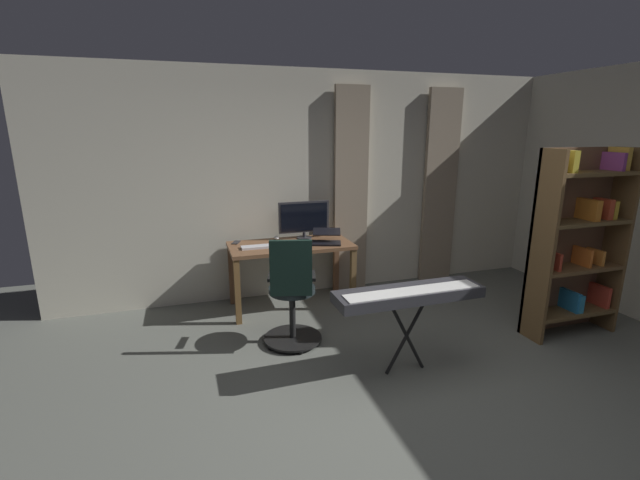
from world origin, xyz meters
The scene contains 15 objects.
ground_plane centered at (0.00, 0.00, 0.00)m, with size 8.06×8.06×0.00m, color #63665D.
back_room_partition centered at (0.00, -2.79, 1.34)m, with size 6.20×0.10×2.68m, color beige.
curtain_left_panel centered at (-1.69, -2.68, 1.25)m, with size 0.46×0.06×2.50m, color gray.
curtain_right_panel centered at (-0.43, -2.68, 1.25)m, with size 0.43×0.06×2.50m, color gray.
desk centered at (0.43, -2.31, 0.65)m, with size 1.37×0.65×0.75m.
office_chair centered at (0.64, -1.40, 0.50)m, with size 0.56×0.56×1.07m.
computer_monitor centered at (0.21, -2.52, 0.99)m, with size 0.60×0.18×0.44m.
computer_keyboard centered at (0.79, -2.25, 0.76)m, with size 0.39×0.13×0.02m, color silver.
laptop centered at (0.03, -2.22, 0.80)m, with size 0.39×0.39×0.14m.
computer_mouse centered at (0.54, -2.56, 0.77)m, with size 0.06×0.10×0.04m, color white.
cell_phone_face_up centered at (0.45, -2.16, 0.76)m, with size 0.07×0.14×0.01m, color black.
cell_phone_by_monitor centered at (1.01, -2.54, 0.76)m, with size 0.07×0.14×0.01m, color #232328.
bookshelf centered at (-2.10, -0.88, 0.94)m, with size 0.95×0.30×1.84m.
piano_keyboard centered at (-0.16, -0.67, 0.69)m, with size 1.25×0.33×0.76m.
floor_lamp centered at (-2.56, -1.75, 1.44)m, with size 0.33×0.33×1.71m.
Camera 1 is at (1.52, 2.25, 2.01)m, focal length 24.21 mm.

